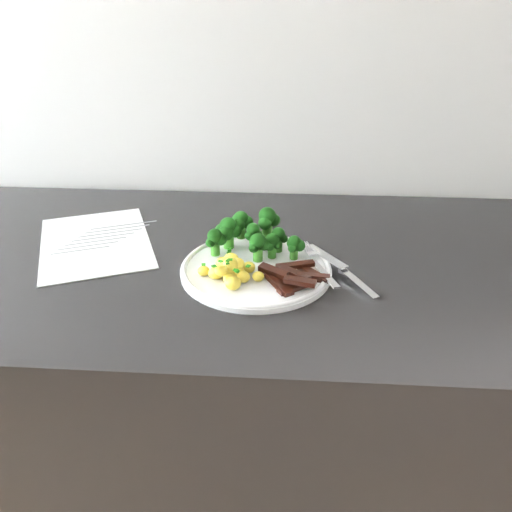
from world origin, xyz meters
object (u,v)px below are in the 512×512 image
potatoes (230,270)px  broccoli (252,232)px  plate (256,268)px  beef_strips (295,277)px  counter (230,447)px  fork (320,266)px  knife (349,276)px  recipe_paper (96,242)px

potatoes → broccoli: bearing=74.6°
plate → beef_strips: 0.08m
counter → fork: (0.16, -0.05, 0.48)m
knife → recipe_paper: bearing=166.9°
fork → knife: bearing=-15.4°
broccoli → counter: bearing=-160.7°
potatoes → beef_strips: (0.10, -0.01, -0.00)m
counter → broccoli: (0.05, 0.02, 0.51)m
potatoes → counter: bearing=104.8°
recipe_paper → broccoli: 0.30m
potatoes → fork: size_ratio=0.69×
fork → broccoli: bearing=150.4°
counter → potatoes: potatoes is taller
broccoli → knife: size_ratio=1.00×
counter → broccoli: 0.51m
beef_strips → knife: 0.09m
plate → fork: (0.10, -0.00, 0.01)m
broccoli → beef_strips: (0.07, -0.10, -0.03)m
recipe_paper → beef_strips: 0.39m
broccoli → fork: size_ratio=1.08×
plate → beef_strips: beef_strips is taller
potatoes → beef_strips: potatoes is taller
recipe_paper → knife: bearing=-13.1°
recipe_paper → broccoli: broccoli is taller
potatoes → fork: potatoes is taller
plate → broccoli: size_ratio=1.48×
counter → knife: (0.21, -0.06, 0.47)m
fork → knife: fork is taller
recipe_paper → beef_strips: beef_strips is taller
recipe_paper → potatoes: potatoes is taller
counter → recipe_paper: recipe_paper is taller
plate → potatoes: size_ratio=2.31×
plate → broccoli: broccoli is taller
counter → knife: size_ratio=14.69×
recipe_paper → fork: fork is taller
recipe_paper → broccoli: size_ratio=1.92×
recipe_paper → knife: 0.46m
broccoli → fork: bearing=-29.6°
recipe_paper → knife: knife is taller
counter → knife: bearing=-16.3°
counter → fork: size_ratio=15.88×
broccoli → potatoes: broccoli is taller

